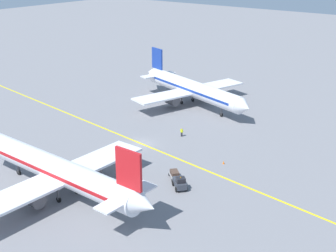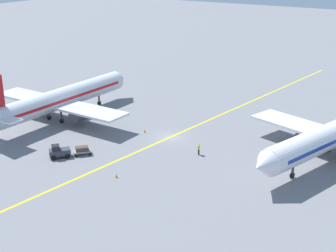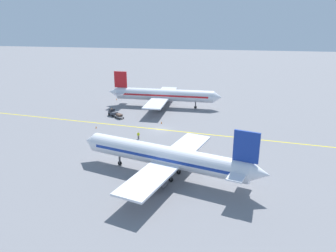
{
  "view_description": "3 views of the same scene",
  "coord_description": "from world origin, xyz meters",
  "px_view_note": "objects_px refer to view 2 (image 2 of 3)",
  "views": [
    {
      "loc": [
        -58.25,
        -51.36,
        32.6
      ],
      "look_at": [
        1.65,
        -4.79,
        4.03
      ],
      "focal_mm": 50.0,
      "sensor_mm": 36.0,
      "label": 1
    },
    {
      "loc": [
        37.76,
        -59.16,
        27.95
      ],
      "look_at": [
        2.03,
        -3.87,
        3.53
      ],
      "focal_mm": 50.0,
      "sensor_mm": 36.0,
      "label": 2
    },
    {
      "loc": [
        75.67,
        15.18,
        27.23
      ],
      "look_at": [
        4.45,
        2.79,
        2.57
      ],
      "focal_mm": 35.0,
      "sensor_mm": 36.0,
      "label": 3
    }
  ],
  "objects_px": {
    "baggage_tug_dark": "(59,152)",
    "baggage_cart_trailing": "(82,150)",
    "traffic_cone_by_wingtip": "(116,176)",
    "airplane_adjacent_stand": "(336,134)",
    "traffic_cone_mid_apron": "(145,131)",
    "airplane_at_gate": "(60,99)",
    "ground_crew_worker": "(199,149)"
  },
  "relations": [
    {
      "from": "baggage_tug_dark",
      "to": "baggage_cart_trailing",
      "type": "height_order",
      "value": "baggage_tug_dark"
    },
    {
      "from": "baggage_cart_trailing",
      "to": "traffic_cone_by_wingtip",
      "type": "relative_size",
      "value": 5.27
    },
    {
      "from": "airplane_adjacent_stand",
      "to": "traffic_cone_mid_apron",
      "type": "xyz_separation_m",
      "value": [
        -28.92,
        -6.58,
        -3.43
      ]
    },
    {
      "from": "airplane_adjacent_stand",
      "to": "traffic_cone_mid_apron",
      "type": "distance_m",
      "value": 29.86
    },
    {
      "from": "airplane_adjacent_stand",
      "to": "traffic_cone_by_wingtip",
      "type": "height_order",
      "value": "airplane_adjacent_stand"
    },
    {
      "from": "airplane_at_gate",
      "to": "airplane_adjacent_stand",
      "type": "xyz_separation_m",
      "value": [
        45.35,
        9.18,
        0.0
      ]
    },
    {
      "from": "airplane_adjacent_stand",
      "to": "traffic_cone_mid_apron",
      "type": "height_order",
      "value": "airplane_adjacent_stand"
    },
    {
      "from": "ground_crew_worker",
      "to": "traffic_cone_by_wingtip",
      "type": "distance_m",
      "value": 13.64
    },
    {
      "from": "ground_crew_worker",
      "to": "traffic_cone_mid_apron",
      "type": "xyz_separation_m",
      "value": [
        -11.98,
        3.11,
        -0.63
      ]
    },
    {
      "from": "baggage_tug_dark",
      "to": "traffic_cone_mid_apron",
      "type": "height_order",
      "value": "baggage_tug_dark"
    },
    {
      "from": "airplane_adjacent_stand",
      "to": "traffic_cone_by_wingtip",
      "type": "distance_m",
      "value": 31.7
    },
    {
      "from": "airplane_at_gate",
      "to": "traffic_cone_mid_apron",
      "type": "xyz_separation_m",
      "value": [
        16.43,
        2.61,
        -3.43
      ]
    },
    {
      "from": "airplane_at_gate",
      "to": "baggage_cart_trailing",
      "type": "distance_m",
      "value": 17.29
    },
    {
      "from": "airplane_at_gate",
      "to": "baggage_cart_trailing",
      "type": "height_order",
      "value": "airplane_at_gate"
    },
    {
      "from": "ground_crew_worker",
      "to": "baggage_tug_dark",
      "type": "bearing_deg",
      "value": -144.44
    },
    {
      "from": "baggage_tug_dark",
      "to": "baggage_cart_trailing",
      "type": "bearing_deg",
      "value": 50.66
    },
    {
      "from": "airplane_at_gate",
      "to": "ground_crew_worker",
      "type": "bearing_deg",
      "value": -1.02
    },
    {
      "from": "airplane_at_gate",
      "to": "baggage_cart_trailing",
      "type": "relative_size",
      "value": 12.23
    },
    {
      "from": "airplane_at_gate",
      "to": "baggage_tug_dark",
      "type": "distance_m",
      "value": 17.34
    },
    {
      "from": "baggage_tug_dark",
      "to": "traffic_cone_mid_apron",
      "type": "relative_size",
      "value": 5.95
    },
    {
      "from": "baggage_cart_trailing",
      "to": "baggage_tug_dark",
      "type": "bearing_deg",
      "value": -129.34
    },
    {
      "from": "airplane_at_gate",
      "to": "baggage_tug_dark",
      "type": "bearing_deg",
      "value": -46.19
    },
    {
      "from": "baggage_cart_trailing",
      "to": "traffic_cone_mid_apron",
      "type": "xyz_separation_m",
      "value": [
        2.49,
        12.4,
        -0.49
      ]
    },
    {
      "from": "ground_crew_worker",
      "to": "airplane_adjacent_stand",
      "type": "bearing_deg",
      "value": 29.77
    },
    {
      "from": "traffic_cone_mid_apron",
      "to": "traffic_cone_by_wingtip",
      "type": "bearing_deg",
      "value": -67.31
    },
    {
      "from": "airplane_at_gate",
      "to": "airplane_adjacent_stand",
      "type": "distance_m",
      "value": 46.27
    },
    {
      "from": "airplane_at_gate",
      "to": "traffic_cone_mid_apron",
      "type": "relative_size",
      "value": 64.44
    },
    {
      "from": "baggage_tug_dark",
      "to": "ground_crew_worker",
      "type": "xyz_separation_m",
      "value": [
        16.57,
        11.84,
        0.01
      ]
    },
    {
      "from": "traffic_cone_by_wingtip",
      "to": "airplane_at_gate",
      "type": "bearing_deg",
      "value": 150.49
    },
    {
      "from": "baggage_cart_trailing",
      "to": "airplane_at_gate",
      "type": "bearing_deg",
      "value": 144.9
    },
    {
      "from": "baggage_cart_trailing",
      "to": "ground_crew_worker",
      "type": "bearing_deg",
      "value": 32.69
    },
    {
      "from": "baggage_tug_dark",
      "to": "airplane_at_gate",
      "type": "bearing_deg",
      "value": 133.81
    }
  ]
}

